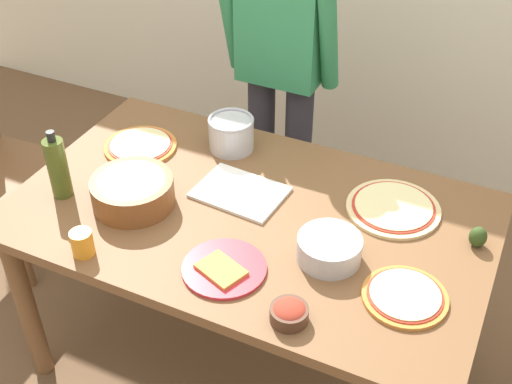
{
  "coord_description": "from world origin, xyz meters",
  "views": [
    {
      "loc": [
        0.76,
        -1.56,
        2.19
      ],
      "look_at": [
        0.0,
        0.05,
        0.81
      ],
      "focal_mm": 46.81,
      "sensor_mm": 36.0,
      "label": 1
    }
  ],
  "objects": [
    {
      "name": "cutting_board_white",
      "position": [
        -0.07,
        0.08,
        0.77
      ],
      "size": [
        0.32,
        0.24,
        0.01
      ],
      "primitive_type": "cube",
      "rotation": [
        0.0,
        0.0,
        -0.08
      ],
      "color": "white",
      "rests_on": "dining_table"
    },
    {
      "name": "person_cook",
      "position": [
        -0.22,
        0.76,
        0.94
      ],
      "size": [
        0.49,
        0.25,
        1.62
      ],
      "color": "#2D2D38",
      "rests_on": "ground"
    },
    {
      "name": "dining_table",
      "position": [
        0.0,
        0.0,
        0.67
      ],
      "size": [
        1.6,
        0.96,
        0.76
      ],
      "color": "brown",
      "rests_on": "ground"
    },
    {
      "name": "avocado",
      "position": [
        0.72,
        0.16,
        0.8
      ],
      "size": [
        0.06,
        0.06,
        0.07
      ],
      "primitive_type": "ellipsoid",
      "color": "#2D4219",
      "rests_on": "dining_table"
    },
    {
      "name": "mixing_bowl_steel",
      "position": [
        0.32,
        -0.1,
        0.8
      ],
      "size": [
        0.2,
        0.2,
        0.08
      ],
      "color": "#B7B7BC",
      "rests_on": "dining_table"
    },
    {
      "name": "popcorn_bowl",
      "position": [
        -0.38,
        -0.13,
        0.82
      ],
      "size": [
        0.28,
        0.28,
        0.11
      ],
      "color": "brown",
      "rests_on": "dining_table"
    },
    {
      "name": "steel_pot",
      "position": [
        -0.23,
        0.32,
        0.83
      ],
      "size": [
        0.17,
        0.17,
        0.13
      ],
      "color": "#B7B7BC",
      "rests_on": "dining_table"
    },
    {
      "name": "ground",
      "position": [
        0.0,
        0.0,
        0.0
      ],
      "size": [
        8.0,
        8.0,
        0.0
      ],
      "primitive_type": "plane",
      "color": "brown"
    },
    {
      "name": "small_sauce_bowl",
      "position": [
        0.3,
        -0.38,
        0.79
      ],
      "size": [
        0.11,
        0.11,
        0.06
      ],
      "color": "#4C2D1E",
      "rests_on": "dining_table"
    },
    {
      "name": "cup_orange",
      "position": [
        -0.38,
        -0.4,
        0.8
      ],
      "size": [
        0.07,
        0.07,
        0.08
      ],
      "primitive_type": "cylinder",
      "color": "orange",
      "rests_on": "dining_table"
    },
    {
      "name": "pizza_raw_on_board",
      "position": [
        0.43,
        0.22,
        0.77
      ],
      "size": [
        0.32,
        0.32,
        0.02
      ],
      "color": "beige",
      "rests_on": "dining_table"
    },
    {
      "name": "pizza_cooked_on_tray",
      "position": [
        -0.55,
        0.17,
        0.77
      ],
      "size": [
        0.28,
        0.28,
        0.02
      ],
      "color": "#C67A33",
      "rests_on": "dining_table"
    },
    {
      "name": "pizza_second_cooked",
      "position": [
        0.58,
        -0.16,
        0.77
      ],
      "size": [
        0.25,
        0.25,
        0.02
      ],
      "color": "#C67A33",
      "rests_on": "dining_table"
    },
    {
      "name": "olive_oil_bottle",
      "position": [
        -0.63,
        -0.19,
        0.87
      ],
      "size": [
        0.07,
        0.07,
        0.26
      ],
      "color": "#47561E",
      "rests_on": "dining_table"
    },
    {
      "name": "plate_with_slice",
      "position": [
        0.05,
        -0.29,
        0.77
      ],
      "size": [
        0.26,
        0.26,
        0.02
      ],
      "color": "red",
      "rests_on": "dining_table"
    }
  ]
}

